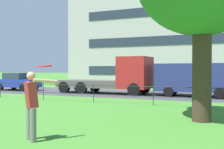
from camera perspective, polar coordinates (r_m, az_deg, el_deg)
street_strip at (r=21.13m, az=3.83°, el=-3.93°), size 80.00×7.34×0.01m
park_fence at (r=15.37m, az=-3.86°, el=-3.29°), size 34.12×0.04×1.00m
person_thrower at (r=7.32m, az=-16.29°, el=-5.75°), size 0.78×0.64×1.76m
frisbee at (r=5.40m, az=-13.73°, el=1.74°), size 0.31×0.31×0.05m
car_blue_far_right at (r=25.79m, az=-18.95°, el=-1.38°), size 4.02×1.85×1.54m
flatbed_truck_far_left at (r=20.60m, az=0.99°, el=-0.67°), size 7.38×2.67×2.75m
panel_van_left at (r=19.55m, az=16.52°, el=-0.65°), size 5.02×2.14×2.24m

